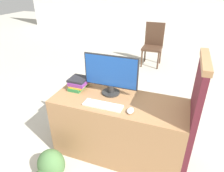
% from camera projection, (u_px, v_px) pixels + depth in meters
% --- Properties ---
extents(ground_plane, '(20.00, 20.00, 0.00)m').
position_uv_depth(ground_plane, '(109.00, 169.00, 2.19)').
color(ground_plane, '#BCB7A8').
extents(desk, '(1.42, 0.57, 0.72)m').
position_uv_depth(desk, '(118.00, 127.00, 2.26)').
color(desk, '#9E7047').
rests_on(desk, ground_plane).
extents(carrel_divider, '(0.07, 0.57, 1.28)m').
position_uv_depth(carrel_divider, '(192.00, 121.00, 1.90)').
color(carrel_divider, '#5B1E28').
rests_on(carrel_divider, ground_plane).
extents(monitor, '(0.59, 0.20, 0.44)m').
position_uv_depth(monitor, '(111.00, 74.00, 2.11)').
color(monitor, '#282828').
rests_on(monitor, desk).
extents(keyboard, '(0.40, 0.12, 0.02)m').
position_uv_depth(keyboard, '(103.00, 105.00, 1.99)').
color(keyboard, white).
rests_on(keyboard, desk).
extents(mouse, '(0.06, 0.10, 0.03)m').
position_uv_depth(mouse, '(130.00, 111.00, 1.89)').
color(mouse, silver).
rests_on(mouse, desk).
extents(book_stack, '(0.20, 0.26, 0.13)m').
position_uv_depth(book_stack, '(79.00, 83.00, 2.30)').
color(book_stack, '#2D7F42').
rests_on(book_stack, desk).
extents(backpack, '(0.28, 0.29, 0.34)m').
position_uv_depth(backpack, '(51.00, 165.00, 2.03)').
color(backpack, '#47703D').
rests_on(backpack, ground_plane).
extents(far_chair, '(0.44, 0.44, 0.98)m').
position_uv_depth(far_chair, '(153.00, 43.00, 4.72)').
color(far_chair, '#4C3323').
rests_on(far_chair, ground_plane).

